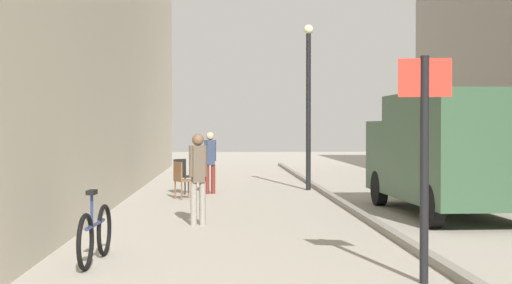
# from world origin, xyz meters

# --- Properties ---
(ground_plane) EXTENTS (80.00, 80.00, 0.00)m
(ground_plane) POSITION_xyz_m (0.00, 12.00, 0.00)
(ground_plane) COLOR #A8A093
(kerb_strip) EXTENTS (0.16, 40.00, 0.12)m
(kerb_strip) POSITION_xyz_m (1.58, 12.00, 0.06)
(kerb_strip) COLOR gray
(kerb_strip) RESTS_ON ground_plane
(pedestrian_main_foreground) EXTENTS (0.32, 0.24, 1.68)m
(pedestrian_main_foreground) POSITION_xyz_m (-1.51, 16.95, 0.97)
(pedestrian_main_foreground) COLOR maroon
(pedestrian_main_foreground) RESTS_ON ground_plane
(pedestrian_mid_block) EXTENTS (0.33, 0.24, 1.68)m
(pedestrian_mid_block) POSITION_xyz_m (-1.63, 10.61, 0.97)
(pedestrian_mid_block) COLOR gray
(pedestrian_mid_block) RESTS_ON ground_plane
(delivery_van) EXTENTS (2.26, 5.48, 2.48)m
(delivery_van) POSITION_xyz_m (3.43, 11.90, 1.33)
(delivery_van) COLOR #335138
(delivery_van) RESTS_ON ground_plane
(street_sign_post) EXTENTS (0.59, 0.14, 2.60)m
(street_sign_post) POSITION_xyz_m (1.13, 5.54, 1.55)
(street_sign_post) COLOR black
(street_sign_post) RESTS_ON ground_plane
(lamp_post) EXTENTS (0.28, 0.28, 4.76)m
(lamp_post) POSITION_xyz_m (1.29, 18.02, 2.72)
(lamp_post) COLOR black
(lamp_post) RESTS_ON ground_plane
(bicycle_leaning) EXTENTS (0.16, 1.77, 0.98)m
(bicycle_leaning) POSITION_xyz_m (-2.85, 6.96, 0.38)
(bicycle_leaning) COLOR black
(bicycle_leaning) RESTS_ON ground_plane
(cafe_chair_near_window) EXTENTS (0.60, 0.60, 0.94)m
(cafe_chair_near_window) POSITION_xyz_m (-2.19, 15.46, 0.55)
(cafe_chair_near_window) COLOR brown
(cafe_chair_near_window) RESTS_ON ground_plane
(cafe_chair_by_doorway) EXTENTS (0.62, 0.62, 0.94)m
(cafe_chair_by_doorway) POSITION_xyz_m (-2.26, 17.07, 0.55)
(cafe_chair_by_doorway) COLOR black
(cafe_chair_by_doorway) RESTS_ON ground_plane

